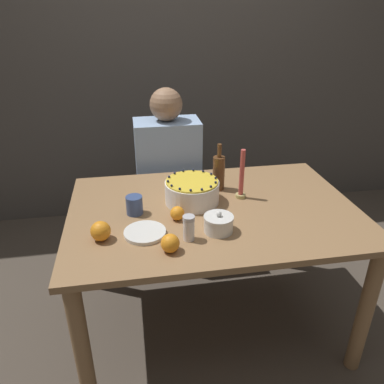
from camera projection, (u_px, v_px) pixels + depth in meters
ground_plane at (210, 320)px, 2.13m from camera, size 12.00×12.00×0.00m
wall_behind at (174, 51)px, 2.78m from camera, size 8.00×0.05×2.60m
dining_table at (213, 228)px, 1.85m from camera, size 1.38×0.93×0.73m
cake at (192, 191)px, 1.83m from camera, size 0.27×0.27×0.13m
sugar_bowl at (219, 224)px, 1.60m from camera, size 0.13×0.13×0.10m
sugar_shaker at (189, 228)px, 1.53m from camera, size 0.05×0.05×0.11m
plate_stack at (145, 233)px, 1.59m from camera, size 0.18×0.18×0.02m
candle at (242, 179)px, 1.86m from camera, size 0.05×0.05×0.26m
bottle at (219, 172)px, 1.95m from camera, size 0.06×0.06×0.25m
cup at (134, 205)px, 1.73m from camera, size 0.08×0.08×0.09m
orange_fruit_0 at (101, 231)px, 1.54m from camera, size 0.08×0.08×0.08m
orange_fruit_1 at (170, 243)px, 1.47m from camera, size 0.08×0.08×0.08m
orange_fruit_2 at (177, 213)px, 1.69m from camera, size 0.07×0.07×0.07m
person_man_blue_shirt at (169, 191)px, 2.46m from camera, size 0.40×0.34×1.18m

